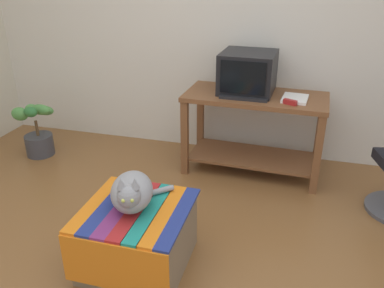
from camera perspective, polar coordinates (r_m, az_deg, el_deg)
ground_plane at (r=2.58m, az=-6.76°, el=-18.84°), size 14.00×14.00×0.00m
back_wall at (r=3.87m, az=4.08°, el=17.59°), size 8.00×0.10×2.60m
desk at (r=3.57m, az=8.85°, el=3.31°), size 1.23×0.61×0.73m
tv_monitor at (r=3.53m, az=7.98°, el=10.06°), size 0.47×0.49×0.35m
keyboard at (r=3.38m, az=7.45°, el=6.68°), size 0.40×0.16×0.02m
book at (r=3.42m, az=14.49°, el=6.30°), size 0.22×0.27×0.02m
ottoman_with_blanket at (r=2.58m, az=-7.82°, el=-12.97°), size 0.64×0.66×0.41m
cat at (r=2.42m, az=-8.59°, el=-6.78°), size 0.37×0.47×0.27m
potted_plant at (r=4.21m, az=-21.24°, el=1.50°), size 0.37×0.37×0.56m
stapler at (r=3.29m, az=13.84°, el=5.83°), size 0.11×0.08×0.04m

